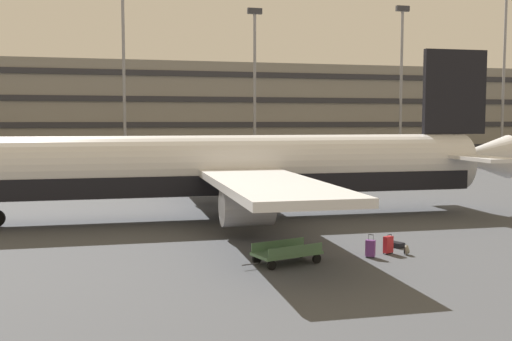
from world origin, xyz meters
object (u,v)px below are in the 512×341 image
at_px(suitcase_small, 370,248).
at_px(backpack_purple, 407,250).
at_px(suitcase_laid_flat, 396,245).
at_px(airliner, 224,169).
at_px(baggage_cart, 287,253).
at_px(suitcase_large, 388,244).

xyz_separation_m(suitcase_small, backpack_purple, (1.67, 0.06, -0.18)).
xyz_separation_m(suitcase_small, suitcase_laid_flat, (1.95, 1.54, -0.27)).
bearing_deg(backpack_purple, suitcase_small, -177.83).
height_order(suitcase_small, suitcase_laid_flat, suitcase_small).
relative_size(suitcase_small, backpack_purple, 1.98).
height_order(airliner, suitcase_small, airliner).
relative_size(suitcase_small, baggage_cart, 0.28).
height_order(suitcase_laid_flat, backpack_purple, backpack_purple).
distance_m(suitcase_small, backpack_purple, 1.69).
relative_size(airliner, suitcase_small, 38.72).
relative_size(suitcase_small, suitcase_laid_flat, 1.18).
bearing_deg(baggage_cart, suitcase_small, 2.68).
xyz_separation_m(airliner, suitcase_large, (4.85, -10.57, -2.46)).
xyz_separation_m(airliner, suitcase_laid_flat, (5.78, -9.46, -2.74)).
relative_size(suitcase_laid_flat, backpack_purple, 1.67).
distance_m(airliner, suitcase_large, 11.88).
relative_size(suitcase_small, suitcase_large, 1.12).
bearing_deg(suitcase_laid_flat, suitcase_large, -130.08).
xyz_separation_m(suitcase_laid_flat, backpack_purple, (-0.27, -1.47, 0.09)).
distance_m(airliner, backpack_purple, 12.53).
xyz_separation_m(airliner, baggage_cart, (0.21, -11.17, -2.43)).
relative_size(airliner, suitcase_laid_flat, 45.81).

